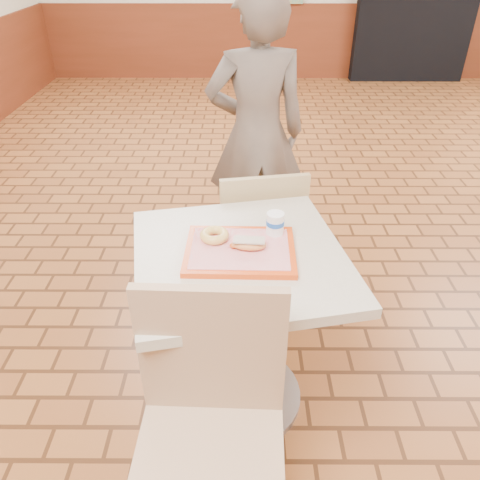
{
  "coord_description": "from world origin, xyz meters",
  "views": [
    {
      "loc": [
        -1.18,
        -2.2,
        1.82
      ],
      "look_at": [
        -1.18,
        -0.77,
        0.88
      ],
      "focal_mm": 35.0,
      "sensor_mm": 36.0,
      "label": 1
    }
  ],
  "objects_px": {
    "chair_main_back": "(259,238)",
    "serving_tray": "(240,251)",
    "main_table": "(240,307)",
    "customer": "(256,135)",
    "chair_main_front": "(210,424)",
    "long_john_donut": "(248,244)",
    "paper_cup": "(275,223)",
    "ring_donut": "(214,235)"
  },
  "relations": [
    {
      "from": "chair_main_front",
      "to": "paper_cup",
      "type": "height_order",
      "value": "chair_main_front"
    },
    {
      "from": "chair_main_front",
      "to": "customer",
      "type": "bearing_deg",
      "value": 86.28
    },
    {
      "from": "main_table",
      "to": "serving_tray",
      "type": "height_order",
      "value": "serving_tray"
    },
    {
      "from": "customer",
      "to": "serving_tray",
      "type": "height_order",
      "value": "customer"
    },
    {
      "from": "chair_main_front",
      "to": "ring_donut",
      "type": "height_order",
      "value": "chair_main_front"
    },
    {
      "from": "ring_donut",
      "to": "chair_main_front",
      "type": "bearing_deg",
      "value": -89.26
    },
    {
      "from": "chair_main_front",
      "to": "long_john_donut",
      "type": "distance_m",
      "value": 0.63
    },
    {
      "from": "ring_donut",
      "to": "chair_main_back",
      "type": "bearing_deg",
      "value": 70.25
    },
    {
      "from": "main_table",
      "to": "paper_cup",
      "type": "height_order",
      "value": "paper_cup"
    },
    {
      "from": "customer",
      "to": "long_john_donut",
      "type": "relative_size",
      "value": 11.78
    },
    {
      "from": "main_table",
      "to": "customer",
      "type": "distance_m",
      "value": 1.26
    },
    {
      "from": "serving_tray",
      "to": "long_john_donut",
      "type": "xyz_separation_m",
      "value": [
        0.03,
        -0.0,
        0.03
      ]
    },
    {
      "from": "main_table",
      "to": "chair_main_front",
      "type": "distance_m",
      "value": 0.55
    },
    {
      "from": "ring_donut",
      "to": "customer",
      "type": "bearing_deg",
      "value": 80.86
    },
    {
      "from": "main_table",
      "to": "ring_donut",
      "type": "distance_m",
      "value": 0.33
    },
    {
      "from": "main_table",
      "to": "chair_main_front",
      "type": "height_order",
      "value": "chair_main_front"
    },
    {
      "from": "chair_main_back",
      "to": "long_john_donut",
      "type": "xyz_separation_m",
      "value": [
        -0.06,
        -0.6,
        0.36
      ]
    },
    {
      "from": "customer",
      "to": "long_john_donut",
      "type": "height_order",
      "value": "customer"
    },
    {
      "from": "main_table",
      "to": "customer",
      "type": "relative_size",
      "value": 0.5
    },
    {
      "from": "main_table",
      "to": "paper_cup",
      "type": "distance_m",
      "value": 0.38
    },
    {
      "from": "chair_main_front",
      "to": "serving_tray",
      "type": "xyz_separation_m",
      "value": [
        0.09,
        0.54,
        0.28
      ]
    },
    {
      "from": "chair_main_back",
      "to": "long_john_donut",
      "type": "distance_m",
      "value": 0.7
    },
    {
      "from": "chair_main_front",
      "to": "long_john_donut",
      "type": "bearing_deg",
      "value": 79.53
    },
    {
      "from": "ring_donut",
      "to": "long_john_donut",
      "type": "bearing_deg",
      "value": -26.2
    },
    {
      "from": "chair_main_back",
      "to": "ring_donut",
      "type": "relative_size",
      "value": 8.17
    },
    {
      "from": "chair_main_front",
      "to": "customer",
      "type": "distance_m",
      "value": 1.8
    },
    {
      "from": "serving_tray",
      "to": "paper_cup",
      "type": "bearing_deg",
      "value": 37.71
    },
    {
      "from": "chair_main_front",
      "to": "paper_cup",
      "type": "relative_size",
      "value": 11.45
    },
    {
      "from": "chair_main_front",
      "to": "serving_tray",
      "type": "bearing_deg",
      "value": 82.67
    },
    {
      "from": "chair_main_front",
      "to": "long_john_donut",
      "type": "height_order",
      "value": "chair_main_front"
    },
    {
      "from": "customer",
      "to": "long_john_donut",
      "type": "xyz_separation_m",
      "value": [
        -0.06,
        -1.24,
        0.05
      ]
    },
    {
      "from": "chair_main_back",
      "to": "paper_cup",
      "type": "bearing_deg",
      "value": 85.31
    },
    {
      "from": "chair_main_front",
      "to": "serving_tray",
      "type": "height_order",
      "value": "chair_main_front"
    },
    {
      "from": "chair_main_back",
      "to": "serving_tray",
      "type": "xyz_separation_m",
      "value": [
        -0.09,
        -0.59,
        0.33
      ]
    },
    {
      "from": "main_table",
      "to": "chair_main_front",
      "type": "bearing_deg",
      "value": -99.45
    },
    {
      "from": "chair_main_back",
      "to": "serving_tray",
      "type": "bearing_deg",
      "value": 71.53
    },
    {
      "from": "main_table",
      "to": "ring_donut",
      "type": "relative_size",
      "value": 7.43
    },
    {
      "from": "main_table",
      "to": "ring_donut",
      "type": "height_order",
      "value": "ring_donut"
    },
    {
      "from": "serving_tray",
      "to": "paper_cup",
      "type": "xyz_separation_m",
      "value": [
        0.13,
        0.1,
        0.06
      ]
    },
    {
      "from": "chair_main_front",
      "to": "chair_main_back",
      "type": "distance_m",
      "value": 1.15
    },
    {
      "from": "chair_main_back",
      "to": "long_john_donut",
      "type": "relative_size",
      "value": 6.5
    },
    {
      "from": "long_john_donut",
      "to": "paper_cup",
      "type": "bearing_deg",
      "value": 45.84
    }
  ]
}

